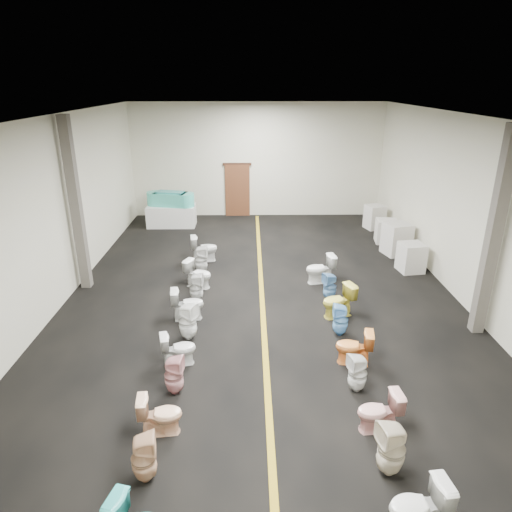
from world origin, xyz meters
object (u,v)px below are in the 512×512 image
object	(u,v)px
toilet_left_8	(198,274)
toilet_right_7	(338,301)
toilet_left_5	(188,321)
toilet_left_10	(204,248)
toilet_left_7	(196,288)
toilet_right_4	(358,373)
bathtub	(170,199)
appliance_crate_a	(411,257)
toilet_right_5	(354,347)
toilet_left_3	(174,375)
toilet_left_6	(188,304)
appliance_crate_b	(397,239)
appliance_crate_c	(386,231)
toilet_right_1	(419,507)
appliance_crate_d	(375,217)
toilet_left_2	(160,415)
toilet_left_1	(144,458)
display_table	(172,216)
toilet_right_8	(330,287)
toilet_right_3	(379,412)
toilet_left_4	(178,349)
toilet_right_9	(320,269)
toilet_left_9	(201,260)
toilet_right_6	(340,320)

from	to	relation	value
toilet_left_8	toilet_right_7	bearing A→B (deg)	-93.34
toilet_left_5	toilet_left_10	distance (m)	4.60
toilet_left_7	toilet_right_4	world-z (taller)	toilet_left_7
bathtub	appliance_crate_a	size ratio (longest dim) A/B	2.17
toilet_right_5	toilet_right_7	xyz separation A→B (m)	(0.05, 1.93, 0.03)
toilet_left_3	toilet_left_6	size ratio (longest dim) A/B	0.98
appliance_crate_b	appliance_crate_c	distance (m)	1.16
toilet_right_4	toilet_right_1	bearing A→B (deg)	-10.74
appliance_crate_c	toilet_right_4	xyz separation A→B (m)	(-2.80, -8.09, -0.03)
appliance_crate_d	toilet_left_2	distance (m)	12.30
toilet_left_1	toilet_right_5	bearing A→B (deg)	-62.48
display_table	toilet_right_8	xyz separation A→B (m)	(5.02, -6.45, -0.03)
toilet_left_8	appliance_crate_d	bearing A→B (deg)	-26.83
bathtub	toilet_right_7	bearing A→B (deg)	-42.55
toilet_left_8	toilet_right_1	bearing A→B (deg)	-131.61
bathtub	toilet_left_5	xyz separation A→B (m)	(1.66, -8.29, -0.65)
appliance_crate_c	appliance_crate_d	bearing A→B (deg)	90.00
toilet_left_2	toilet_right_3	distance (m)	3.45
toilet_left_4	toilet_left_8	distance (m)	3.63
toilet_left_6	toilet_right_9	size ratio (longest dim) A/B	0.95
toilet_left_7	toilet_right_1	distance (m)	7.21
appliance_crate_a	toilet_left_7	distance (m)	6.35
display_table	appliance_crate_c	distance (m)	7.96
toilet_left_3	toilet_left_5	size ratio (longest dim) A/B	0.88
toilet_left_10	appliance_crate_c	bearing A→B (deg)	-83.82
toilet_left_8	toilet_left_3	bearing A→B (deg)	-156.51
appliance_crate_a	toilet_left_2	bearing A→B (deg)	-133.20
display_table	toilet_left_2	bearing A→B (deg)	-81.93
toilet_left_2	toilet_left_7	world-z (taller)	toilet_left_7
bathtub	toilet_left_5	distance (m)	8.47
appliance_crate_a	toilet_left_1	size ratio (longest dim) A/B	1.11
appliance_crate_c	toilet_right_1	bearing A→B (deg)	-103.81
toilet_left_3	toilet_left_8	bearing A→B (deg)	6.84
toilet_right_8	toilet_left_3	bearing A→B (deg)	-61.69
toilet_left_5	appliance_crate_d	bearing A→B (deg)	-12.90
toilet_left_9	toilet_right_3	world-z (taller)	toilet_left_9
toilet_left_5	toilet_right_1	size ratio (longest dim) A/B	1.13
toilet_right_6	toilet_left_9	bearing A→B (deg)	-131.31
appliance_crate_d	toilet_right_6	distance (m)	8.18
toilet_left_8	toilet_left_10	world-z (taller)	toilet_left_10
appliance_crate_a	toilet_left_5	distance (m)	7.09
toilet_left_10	toilet_right_6	xyz separation A→B (m)	(3.38, -4.48, -0.04)
appliance_crate_a	toilet_right_1	bearing A→B (deg)	-107.85
toilet_left_3	toilet_left_9	bearing A→B (deg)	6.95
display_table	toilet_left_9	xyz separation A→B (m)	(1.58, -4.66, 0.01)
toilet_right_3	toilet_right_6	distance (m)	2.95
display_table	toilet_left_5	size ratio (longest dim) A/B	2.12
bathtub	toilet_left_9	world-z (taller)	bathtub
appliance_crate_b	toilet_left_5	world-z (taller)	appliance_crate_b
toilet_right_9	display_table	bearing A→B (deg)	-147.28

